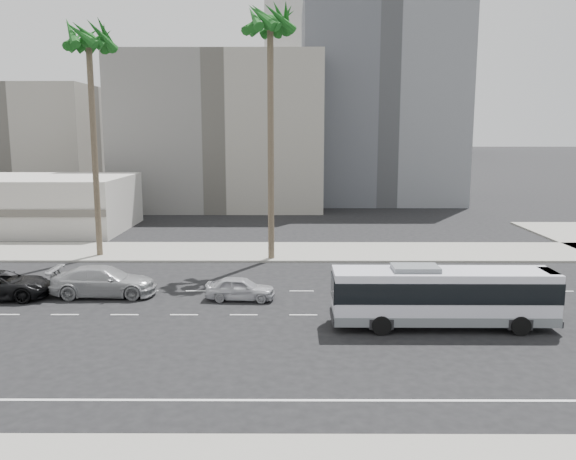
{
  "coord_description": "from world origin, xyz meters",
  "views": [
    {
      "loc": [
        -3.66,
        -28.3,
        9.07
      ],
      "look_at": [
        -3.78,
        4.0,
        3.67
      ],
      "focal_mm": 36.56,
      "sensor_mm": 36.0,
      "label": 1
    }
  ],
  "objects_px": {
    "car_a": "(240,288)",
    "palm_near": "(270,28)",
    "city_bus": "(443,295)",
    "car_c": "(0,285)",
    "car_b": "(104,281)",
    "palm_mid": "(89,45)"
  },
  "relations": [
    {
      "from": "city_bus",
      "to": "car_a",
      "type": "relative_size",
      "value": 2.73
    },
    {
      "from": "car_a",
      "to": "palm_mid",
      "type": "relative_size",
      "value": 0.23
    },
    {
      "from": "car_b",
      "to": "palm_near",
      "type": "xyz_separation_m",
      "value": [
        9.07,
        9.37,
        15.15
      ]
    },
    {
      "from": "car_b",
      "to": "palm_mid",
      "type": "relative_size",
      "value": 0.34
    },
    {
      "from": "city_bus",
      "to": "car_b",
      "type": "distance_m",
      "value": 18.36
    },
    {
      "from": "car_a",
      "to": "car_b",
      "type": "height_order",
      "value": "car_b"
    },
    {
      "from": "city_bus",
      "to": "car_a",
      "type": "height_order",
      "value": "city_bus"
    },
    {
      "from": "city_bus",
      "to": "car_c",
      "type": "distance_m",
      "value": 23.61
    },
    {
      "from": "city_bus",
      "to": "palm_near",
      "type": "height_order",
      "value": "palm_near"
    },
    {
      "from": "car_a",
      "to": "palm_near",
      "type": "xyz_separation_m",
      "value": [
        1.37,
        10.13,
        15.35
      ]
    },
    {
      "from": "city_bus",
      "to": "car_c",
      "type": "bearing_deg",
      "value": 168.75
    },
    {
      "from": "car_a",
      "to": "car_c",
      "type": "bearing_deg",
      "value": 93.7
    },
    {
      "from": "car_b",
      "to": "palm_near",
      "type": "height_order",
      "value": "palm_near"
    },
    {
      "from": "car_a",
      "to": "palm_mid",
      "type": "distance_m",
      "value": 21.48
    },
    {
      "from": "palm_near",
      "to": "palm_mid",
      "type": "height_order",
      "value": "palm_near"
    },
    {
      "from": "car_c",
      "to": "palm_near",
      "type": "xyz_separation_m",
      "value": [
        14.62,
        9.95,
        15.22
      ]
    },
    {
      "from": "car_b",
      "to": "car_c",
      "type": "height_order",
      "value": "car_b"
    },
    {
      "from": "palm_mid",
      "to": "car_b",
      "type": "bearing_deg",
      "value": -70.91
    },
    {
      "from": "car_c",
      "to": "palm_mid",
      "type": "relative_size",
      "value": 0.33
    },
    {
      "from": "palm_near",
      "to": "palm_mid",
      "type": "distance_m",
      "value": 12.77
    },
    {
      "from": "car_b",
      "to": "car_c",
      "type": "bearing_deg",
      "value": 95.19
    },
    {
      "from": "car_a",
      "to": "city_bus",
      "type": "bearing_deg",
      "value": -110.17
    }
  ]
}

